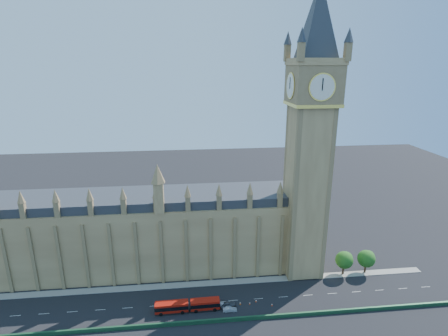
{
  "coord_description": "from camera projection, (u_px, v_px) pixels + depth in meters",
  "views": [
    {
      "loc": [
        -0.6,
        -90.96,
        70.47
      ],
      "look_at": [
        10.28,
        10.0,
        39.99
      ],
      "focal_mm": 28.0,
      "sensor_mm": 36.0,
      "label": 1
    }
  ],
  "objects": [
    {
      "name": "ground",
      "position": [
        194.0,
        303.0,
        106.94
      ],
      "size": [
        400.0,
        400.0,
        0.0
      ],
      "primitive_type": "plane",
      "color": "black",
      "rests_on": "ground"
    },
    {
      "name": "tree_east_near",
      "position": [
        345.0,
        259.0,
        120.28
      ],
      "size": [
        6.0,
        6.0,
        8.5
      ],
      "color": "#382619",
      "rests_on": "ground"
    },
    {
      "name": "car_grey",
      "position": [
        228.0,
        304.0,
        105.13
      ],
      "size": [
        5.03,
        2.49,
        1.65
      ],
      "primitive_type": "imported",
      "rotation": [
        0.0,
        0.0,
        1.69
      ],
      "color": "#46494F",
      "rests_on": "ground"
    },
    {
      "name": "cone_c",
      "position": [
        272.0,
        305.0,
        105.69
      ],
      "size": [
        0.45,
        0.45,
        0.67
      ],
      "rotation": [
        0.0,
        0.0,
        -0.06
      ],
      "color": "black",
      "rests_on": "ground"
    },
    {
      "name": "bridge_parapet",
      "position": [
        195.0,
        322.0,
        98.19
      ],
      "size": [
        160.0,
        0.6,
        1.2
      ],
      "primitive_type": "cube",
      "color": "#1E4C2D",
      "rests_on": "ground"
    },
    {
      "name": "car_white",
      "position": [
        225.0,
        304.0,
        105.32
      ],
      "size": [
        5.18,
        2.22,
        1.49
      ],
      "primitive_type": "imported",
      "rotation": [
        0.0,
        0.0,
        1.6
      ],
      "color": "white",
      "rests_on": "ground"
    },
    {
      "name": "elizabeth_tower",
      "position": [
        311.0,
        117.0,
        108.48
      ],
      "size": [
        20.59,
        20.59,
        105.0
      ],
      "color": "olive",
      "rests_on": "ground"
    },
    {
      "name": "car_silver",
      "position": [
        230.0,
        309.0,
        103.25
      ],
      "size": [
        4.15,
        1.52,
        1.36
      ],
      "primitive_type": "imported",
      "rotation": [
        0.0,
        0.0,
        1.55
      ],
      "color": "#A3A6AB",
      "rests_on": "ground"
    },
    {
      "name": "kerb_north",
      "position": [
        193.0,
        284.0,
        115.96
      ],
      "size": [
        160.0,
        3.0,
        0.16
      ],
      "primitive_type": "cube",
      "color": "gray",
      "rests_on": "ground"
    },
    {
      "name": "cone_a",
      "position": [
        256.0,
        301.0,
        107.42
      ],
      "size": [
        0.51,
        0.51,
        0.74
      ],
      "rotation": [
        0.0,
        0.0,
        -0.11
      ],
      "color": "black",
      "rests_on": "ground"
    },
    {
      "name": "palace_westminster",
      "position": [
        120.0,
        233.0,
        121.34
      ],
      "size": [
        120.0,
        20.0,
        28.0
      ],
      "color": "olive",
      "rests_on": "ground"
    },
    {
      "name": "cone_b",
      "position": [
        240.0,
        303.0,
        106.31
      ],
      "size": [
        0.54,
        0.54,
        0.78
      ],
      "rotation": [
        0.0,
        0.0,
        0.1
      ],
      "color": "black",
      "rests_on": "ground"
    },
    {
      "name": "cone_d",
      "position": [
        250.0,
        303.0,
        106.37
      ],
      "size": [
        0.45,
        0.45,
        0.68
      ],
      "rotation": [
        0.0,
        0.0,
        -0.06
      ],
      "color": "black",
      "rests_on": "ground"
    },
    {
      "name": "tree_east_far",
      "position": [
        367.0,
        258.0,
        121.1
      ],
      "size": [
        6.0,
        6.0,
        8.5
      ],
      "color": "#382619",
      "rests_on": "ground"
    },
    {
      "name": "red_bus",
      "position": [
        188.0,
        306.0,
        103.22
      ],
      "size": [
        19.15,
        3.33,
        3.25
      ],
      "rotation": [
        0.0,
        0.0,
        0.02
      ],
      "color": "#A8150B",
      "rests_on": "ground"
    }
  ]
}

